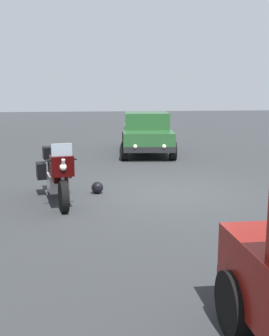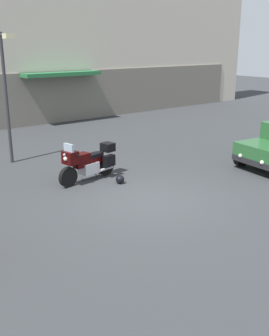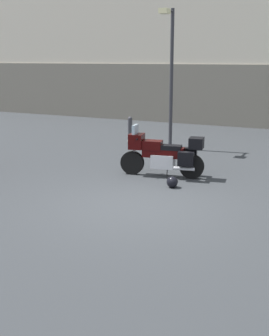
# 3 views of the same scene
# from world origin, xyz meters

# --- Properties ---
(ground_plane) EXTENTS (80.00, 80.00, 0.00)m
(ground_plane) POSITION_xyz_m (0.00, 0.00, 0.00)
(ground_plane) COLOR #2D3033
(motorcycle) EXTENTS (2.25, 0.94, 1.36)m
(motorcycle) POSITION_xyz_m (-0.42, 2.50, 0.62)
(motorcycle) COLOR black
(motorcycle) RESTS_ON ground
(helmet) EXTENTS (0.28, 0.28, 0.28)m
(helmet) POSITION_xyz_m (0.17, 1.62, 0.14)
(helmet) COLOR black
(helmet) RESTS_ON ground
(streetlamp_curbside) EXTENTS (0.28, 0.94, 4.65)m
(streetlamp_curbside) POSITION_xyz_m (-1.60, 5.91, 2.84)
(streetlamp_curbside) COLOR #2D2D33
(streetlamp_curbside) RESTS_ON ground
(bollard_curbside) EXTENTS (0.16, 0.16, 1.03)m
(bollard_curbside) POSITION_xyz_m (-3.21, 6.16, 0.54)
(bollard_curbside) COLOR #333338
(bollard_curbside) RESTS_ON ground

